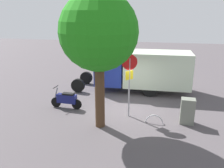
{
  "coord_description": "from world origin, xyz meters",
  "views": [
    {
      "loc": [
        -1.62,
        11.56,
        5.1
      ],
      "look_at": [
        0.92,
        -0.32,
        1.3
      ],
      "focal_mm": 36.91,
      "sensor_mm": 36.0,
      "label": 1
    }
  ],
  "objects_px": {
    "box_truck_near": "(142,69)",
    "bike_rack_hoop": "(154,123)",
    "motorcycle": "(67,99)",
    "street_tree": "(99,33)",
    "stop_sign": "(129,76)",
    "utility_cabinet": "(187,111)"
  },
  "relations": [
    {
      "from": "box_truck_near",
      "to": "bike_rack_hoop",
      "type": "height_order",
      "value": "box_truck_near"
    },
    {
      "from": "motorcycle",
      "to": "street_tree",
      "type": "relative_size",
      "value": 0.3
    },
    {
      "from": "bike_rack_hoop",
      "to": "motorcycle",
      "type": "bearing_deg",
      "value": -9.64
    },
    {
      "from": "street_tree",
      "to": "motorcycle",
      "type": "bearing_deg",
      "value": -34.92
    },
    {
      "from": "motorcycle",
      "to": "stop_sign",
      "type": "distance_m",
      "value": 3.85
    },
    {
      "from": "box_truck_near",
      "to": "street_tree",
      "type": "height_order",
      "value": "street_tree"
    },
    {
      "from": "stop_sign",
      "to": "utility_cabinet",
      "type": "relative_size",
      "value": 2.56
    },
    {
      "from": "stop_sign",
      "to": "motorcycle",
      "type": "bearing_deg",
      "value": -5.0
    },
    {
      "from": "box_truck_near",
      "to": "stop_sign",
      "type": "xyz_separation_m",
      "value": [
        0.26,
        4.07,
        0.6
      ]
    },
    {
      "from": "street_tree",
      "to": "bike_rack_hoop",
      "type": "xyz_separation_m",
      "value": [
        -2.46,
        -0.82,
        -4.28
      ]
    },
    {
      "from": "stop_sign",
      "to": "bike_rack_hoop",
      "type": "relative_size",
      "value": 3.75
    },
    {
      "from": "motorcycle",
      "to": "street_tree",
      "type": "xyz_separation_m",
      "value": [
        -2.34,
        1.63,
        3.76
      ]
    },
    {
      "from": "box_truck_near",
      "to": "utility_cabinet",
      "type": "bearing_deg",
      "value": 119.46
    },
    {
      "from": "utility_cabinet",
      "to": "bike_rack_hoop",
      "type": "distance_m",
      "value": 1.66
    },
    {
      "from": "motorcycle",
      "to": "box_truck_near",
      "type": "bearing_deg",
      "value": -131.48
    },
    {
      "from": "street_tree",
      "to": "utility_cabinet",
      "type": "xyz_separation_m",
      "value": [
        -3.97,
        -1.12,
        -3.66
      ]
    },
    {
      "from": "box_truck_near",
      "to": "street_tree",
      "type": "bearing_deg",
      "value": 73.9
    },
    {
      "from": "box_truck_near",
      "to": "utility_cabinet",
      "type": "height_order",
      "value": "box_truck_near"
    },
    {
      "from": "box_truck_near",
      "to": "stop_sign",
      "type": "height_order",
      "value": "stop_sign"
    },
    {
      "from": "stop_sign",
      "to": "utility_cabinet",
      "type": "bearing_deg",
      "value": 175.69
    },
    {
      "from": "box_truck_near",
      "to": "utility_cabinet",
      "type": "distance_m",
      "value": 5.07
    },
    {
      "from": "box_truck_near",
      "to": "stop_sign",
      "type": "relative_size",
      "value": 2.42
    }
  ]
}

